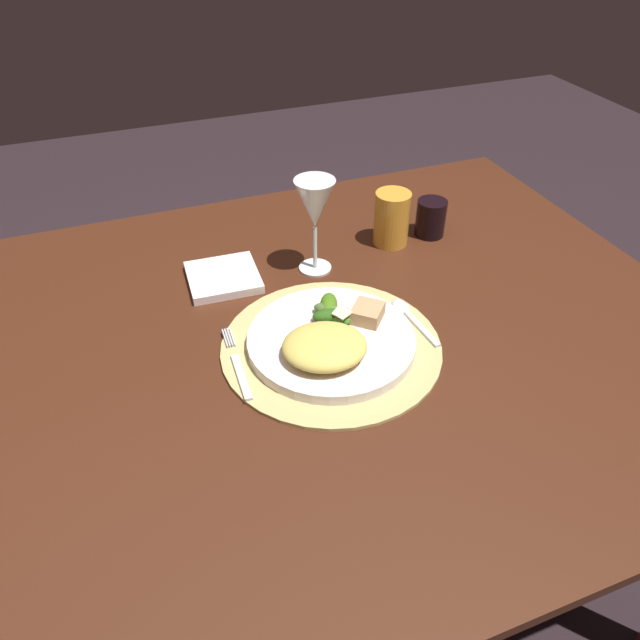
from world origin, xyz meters
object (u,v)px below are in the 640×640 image
at_px(napkin, 223,277).
at_px(fork, 238,366).
at_px(dinner_plate, 331,341).
at_px(dark_tumbler, 431,218).
at_px(amber_tumbler, 392,219).
at_px(spoon, 408,314).
at_px(wine_glass, 315,207).
at_px(dining_table, 308,391).

bearing_deg(napkin, fork, -98.52).
bearing_deg(dinner_plate, fork, 179.02).
bearing_deg(dark_tumbler, napkin, -178.06).
height_order(napkin, amber_tumbler, amber_tumbler).
xyz_separation_m(spoon, amber_tumbler, (0.08, 0.23, 0.05)).
relative_size(dinner_plate, fork, 1.59).
height_order(spoon, amber_tumbler, amber_tumbler).
height_order(fork, wine_glass, wine_glass).
bearing_deg(wine_glass, dark_tumbler, 7.88).
relative_size(dinner_plate, napkin, 2.10).
bearing_deg(dining_table, napkin, 113.51).
bearing_deg(spoon, amber_tumbler, 70.96).
xyz_separation_m(wine_glass, dark_tumbler, (0.27, 0.04, -0.09)).
relative_size(dinner_plate, amber_tumbler, 2.46).
height_order(dinner_plate, dark_tumbler, dark_tumbler).
relative_size(dining_table, fork, 8.03).
distance_m(spoon, wine_glass, 0.25).
bearing_deg(dinner_plate, dining_table, 123.59).
bearing_deg(fork, dark_tumbler, 28.58).
bearing_deg(fork, dining_table, 16.36).
relative_size(dining_table, dark_tumbler, 17.91).
relative_size(dining_table, wine_glass, 7.45).
relative_size(spoon, dark_tumbler, 1.82).
relative_size(spoon, napkin, 1.08).
bearing_deg(dining_table, wine_glass, 65.84).
bearing_deg(dining_table, spoon, -4.29).
relative_size(wine_glass, dark_tumbler, 2.40).
distance_m(dining_table, wine_glass, 0.33).
height_order(dining_table, amber_tumbler, amber_tumbler).
xyz_separation_m(fork, amber_tumbler, (0.38, 0.26, 0.05)).
bearing_deg(spoon, fork, -175.53).
relative_size(dinner_plate, spoon, 1.94).
distance_m(fork, spoon, 0.30).
bearing_deg(dining_table, amber_tumbler, 40.55).
distance_m(dining_table, fork, 0.19).
bearing_deg(dark_tumbler, spoon, -126.02).
bearing_deg(amber_tumbler, wine_glass, -168.31).
height_order(dinner_plate, fork, dinner_plate).
bearing_deg(amber_tumbler, spoon, -109.04).
xyz_separation_m(dinner_plate, fork, (-0.15, 0.00, -0.01)).
height_order(wine_glass, amber_tumbler, wine_glass).
distance_m(fork, amber_tumbler, 0.47).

